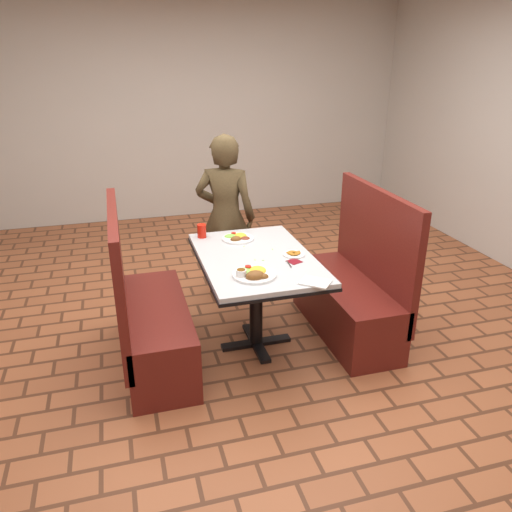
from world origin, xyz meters
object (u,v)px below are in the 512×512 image
(booth_bench_right, at_px, (352,294))
(diner_person, at_px, (226,217))
(near_dinner_plate, at_px, (254,272))
(plantain_plate, at_px, (294,254))
(booth_bench_left, at_px, (149,322))
(dining_table, at_px, (256,268))
(far_dinner_plate, at_px, (238,236))
(red_tumbler, at_px, (202,231))

(booth_bench_right, relative_size, diner_person, 0.81)
(near_dinner_plate, relative_size, plantain_plate, 1.81)
(booth_bench_right, bearing_deg, diner_person, 129.64)
(booth_bench_left, bearing_deg, near_dinner_plate, -26.01)
(dining_table, bearing_deg, booth_bench_left, 180.00)
(far_dinner_plate, bearing_deg, booth_bench_left, -153.47)
(red_tumbler, bearing_deg, near_dinner_plate, -76.77)
(booth_bench_right, bearing_deg, near_dinner_plate, -159.79)
(booth_bench_right, distance_m, red_tumbler, 1.30)
(far_dinner_plate, height_order, red_tumbler, red_tumbler)
(dining_table, height_order, booth_bench_left, booth_bench_left)
(booth_bench_right, bearing_deg, dining_table, 180.00)
(far_dinner_plate, relative_size, plantain_plate, 1.56)
(dining_table, xyz_separation_m, far_dinner_plate, (-0.04, 0.38, 0.12))
(plantain_plate, bearing_deg, booth_bench_left, 176.79)
(booth_bench_left, relative_size, plantain_plate, 7.42)
(diner_person, bearing_deg, plantain_plate, 129.14)
(plantain_plate, xyz_separation_m, red_tumbler, (-0.58, 0.56, 0.04))
(diner_person, xyz_separation_m, red_tumbler, (-0.30, -0.47, 0.06))
(near_dinner_plate, relative_size, far_dinner_plate, 1.16)
(far_dinner_plate, bearing_deg, plantain_plate, -54.36)
(diner_person, bearing_deg, booth_bench_right, 153.73)
(booth_bench_left, distance_m, far_dinner_plate, 0.95)
(dining_table, relative_size, far_dinner_plate, 4.81)
(booth_bench_right, distance_m, diner_person, 1.33)
(booth_bench_left, height_order, booth_bench_right, same)
(near_dinner_plate, bearing_deg, booth_bench_left, 153.99)
(dining_table, height_order, booth_bench_right, booth_bench_right)
(booth_bench_right, xyz_separation_m, red_tumbler, (-1.11, 0.50, 0.47))
(booth_bench_right, xyz_separation_m, plantain_plate, (-0.53, -0.06, 0.43))
(booth_bench_right, relative_size, plantain_plate, 7.42)
(far_dinner_plate, height_order, plantain_plate, far_dinner_plate)
(near_dinner_plate, bearing_deg, dining_table, 71.55)
(booth_bench_left, height_order, plantain_plate, booth_bench_left)
(booth_bench_right, xyz_separation_m, diner_person, (-0.81, 0.97, 0.42))
(plantain_plate, bearing_deg, far_dinner_plate, 125.64)
(diner_person, distance_m, far_dinner_plate, 0.60)
(booth_bench_left, relative_size, near_dinner_plate, 4.09)
(dining_table, height_order, red_tumbler, red_tumbler)
(booth_bench_left, distance_m, plantain_plate, 1.15)
(far_dinner_plate, distance_m, red_tumbler, 0.29)
(diner_person, height_order, red_tumbler, diner_person)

